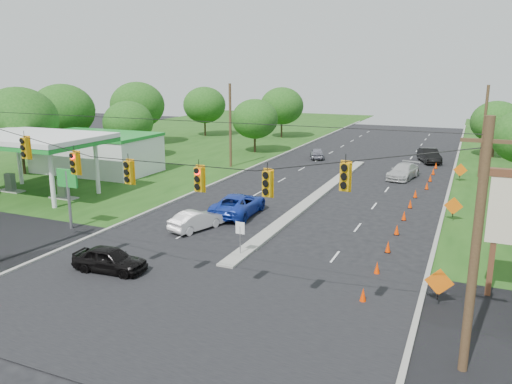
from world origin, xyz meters
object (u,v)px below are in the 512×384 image
at_px(gas_station, 87,150).
at_px(white_sedan, 197,220).
at_px(blue_pickup, 239,204).
at_px(black_sedan, 110,259).

relative_size(gas_station, white_sedan, 4.96).
height_order(white_sedan, blue_pickup, blue_pickup).
height_order(gas_station, white_sedan, gas_station).
bearing_deg(black_sedan, blue_pickup, -12.10).
distance_m(black_sedan, blue_pickup, 12.43).
relative_size(black_sedan, white_sedan, 1.01).
height_order(gas_station, blue_pickup, gas_station).
height_order(black_sedan, blue_pickup, blue_pickup).
xyz_separation_m(gas_station, blue_pickup, (19.93, -6.68, -1.78)).
xyz_separation_m(white_sedan, blue_pickup, (1.06, 4.28, 0.14)).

